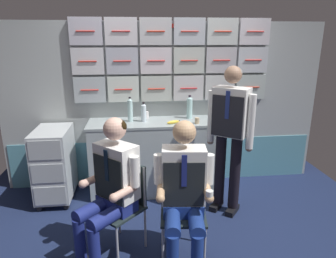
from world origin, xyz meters
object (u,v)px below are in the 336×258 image
service_trolley (55,163)px  water_bottle_tall (144,112)px  coffee_cup_spare (197,120)px  folding_chair_left (124,197)px  crew_member_right (184,189)px  snack_banana (173,122)px  folding_chair_right (183,201)px  crew_member_left (111,183)px  crew_member_standing (230,129)px

service_trolley → water_bottle_tall: (1.10, 0.12, 0.57)m
coffee_cup_spare → folding_chair_left: bearing=-133.0°
crew_member_right → service_trolley: bearing=137.7°
coffee_cup_spare → snack_banana: size_ratio=0.41×
folding_chair_left → folding_chair_right: bearing=-13.2°
folding_chair_left → water_bottle_tall: (0.23, 1.10, 0.55)m
crew_member_left → coffee_cup_spare: crew_member_left is taller
water_bottle_tall → crew_member_left: bearing=-105.7°
crew_member_standing → water_bottle_tall: 1.09m
service_trolley → folding_chair_left: size_ratio=1.09×
service_trolley → snack_banana: 1.53m
snack_banana → folding_chair_right: bearing=-92.5°
crew_member_left → folding_chair_right: 0.68m
service_trolley → crew_member_standing: (2.02, -0.47, 0.51)m
folding_chair_left → water_bottle_tall: size_ratio=3.40×
crew_member_standing → service_trolley: bearing=166.9°
folding_chair_right → water_bottle_tall: 1.38m
crew_member_right → coffee_cup_spare: (0.35, 1.22, 0.27)m
folding_chair_right → snack_banana: 1.18m
service_trolley → crew_member_right: (1.39, -1.26, 0.23)m
crew_member_left → crew_member_standing: crew_member_standing is taller
crew_member_standing → water_bottle_tall: crew_member_standing is taller
crew_member_standing → water_bottle_tall: (-0.92, 0.59, 0.06)m
crew_member_left → water_bottle_tall: crew_member_left is taller
crew_member_right → snack_banana: crew_member_right is taller
folding_chair_right → water_bottle_tall: bearing=104.0°
folding_chair_left → snack_banana: bearing=58.7°
folding_chair_left → crew_member_standing: size_ratio=0.50×
folding_chair_right → snack_banana: snack_banana is taller
service_trolley → coffee_cup_spare: coffee_cup_spare is taller
service_trolley → coffee_cup_spare: (1.75, -0.05, 0.50)m
water_bottle_tall → crew_member_right: bearing=-78.2°
folding_chair_right → snack_banana: size_ratio=4.84×
service_trolley → crew_member_left: 1.35m
coffee_cup_spare → service_trolley: bearing=178.5°
folding_chair_right → coffee_cup_spare: 1.21m
crew_member_left → crew_member_right: crew_member_left is taller
service_trolley → water_bottle_tall: water_bottle_tall is taller
folding_chair_left → coffee_cup_spare: (0.87, 0.94, 0.47)m
service_trolley → folding_chair_right: (1.41, -1.11, 0.03)m
folding_chair_right → crew_member_right: (-0.02, -0.16, 0.20)m
service_trolley → crew_member_left: size_ratio=0.70×
water_bottle_tall → snack_banana: 0.39m
crew_member_left → water_bottle_tall: bearing=74.3°
folding_chair_left → crew_member_left: crew_member_left is taller
folding_chair_left → snack_banana: (0.58, 0.96, 0.45)m
service_trolley → crew_member_standing: bearing=-13.1°
coffee_cup_spare → crew_member_standing: bearing=-56.9°
service_trolley → crew_member_right: bearing=-42.3°
folding_chair_left → crew_member_standing: (1.15, 0.51, 0.48)m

